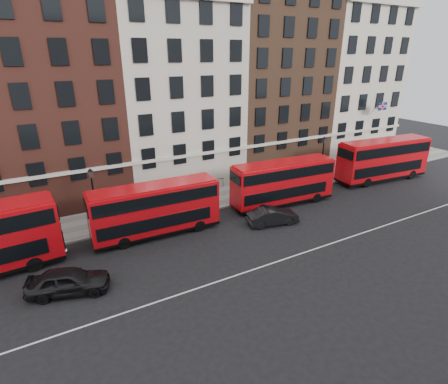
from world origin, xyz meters
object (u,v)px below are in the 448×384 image
bus_c (283,182)px  bus_d (383,159)px  bus_b (155,209)px  car_front (273,216)px  car_rear (68,281)px  traffic_light (393,150)px

bus_c → bus_d: size_ratio=0.90×
bus_b → bus_d: bus_d is taller
bus_b → car_front: (9.39, -3.09, -1.57)m
bus_b → bus_c: bearing=1.9°
bus_b → car_rear: bus_b is taller
bus_c → car_front: bearing=-133.1°
bus_b → traffic_light: size_ratio=3.15×
bus_c → car_rear: 20.51m
bus_d → car_front: bus_d is taller
bus_c → car_front: bus_c is taller
bus_b → bus_d: bearing=1.9°
bus_b → car_rear: 8.65m
bus_b → bus_d: size_ratio=0.89×
traffic_light → bus_b: bearing=-176.0°
bus_d → bus_c: bearing=-174.5°
bus_d → traffic_light: bearing=31.0°
car_front → traffic_light: 23.10m
bus_c → bus_d: (14.38, 0.00, 0.24)m
bus_b → bus_c: bus_c is taller
car_front → bus_b: bearing=83.9°
car_rear → car_front: (16.58, 1.48, -0.09)m
bus_b → traffic_light: (31.81, 2.23, 0.14)m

